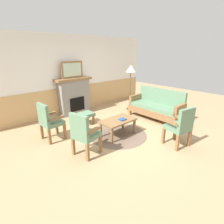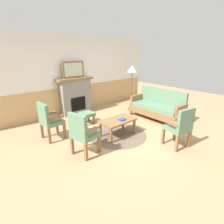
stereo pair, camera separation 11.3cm
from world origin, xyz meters
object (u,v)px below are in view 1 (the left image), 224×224
framed_picture (72,70)px  book_on_table (122,119)px  armchair_front_left (180,125)px  armchair_near_fireplace (49,120)px  couch (156,107)px  footstool (86,115)px  coffee_table (118,122)px  fireplace (74,96)px  armchair_by_window_left (84,132)px  floor_lamp_by_couch (131,71)px

framed_picture → book_on_table: 2.66m
framed_picture → book_on_table: size_ratio=4.43×
armchair_front_left → armchair_near_fireplace: bearing=131.7°
couch → armchair_front_left: size_ratio=1.84×
book_on_table → framed_picture: bearing=89.8°
footstool → book_on_table: bearing=-79.2°
coffee_table → framed_picture: bearing=87.9°
framed_picture → coffee_table: (-0.09, -2.33, -1.17)m
fireplace → book_on_table: fireplace is taller
fireplace → armchair_by_window_left: fireplace is taller
armchair_by_window_left → floor_lamp_by_couch: bearing=25.5°
book_on_table → armchair_front_left: armchair_front_left is taller
framed_picture → armchair_by_window_left: framed_picture is taller
fireplace → book_on_table: 2.43m
fireplace → couch: size_ratio=0.72×
framed_picture → armchair_front_left: (0.57, -3.73, -1.02)m
coffee_table → armchair_near_fireplace: size_ratio=0.98×
coffee_table → armchair_front_left: bearing=-65.1°
floor_lamp_by_couch → fireplace: bearing=149.6°
armchair_near_fireplace → floor_lamp_by_couch: size_ratio=0.58×
fireplace → footstool: size_ratio=3.25×
fireplace → armchair_by_window_left: 2.85m
armchair_front_left → couch: bearing=51.2°
fireplace → framed_picture: 0.91m
armchair_front_left → floor_lamp_by_couch: floor_lamp_by_couch is taller
framed_picture → couch: 3.10m
armchair_by_window_left → armchair_front_left: (1.87, -1.20, 0.00)m
coffee_table → armchair_by_window_left: size_ratio=0.98×
armchair_near_fireplace → armchair_by_window_left: (0.24, -1.17, 0.00)m
armchair_near_fireplace → armchair_front_left: size_ratio=1.00×
armchair_front_left → framed_picture: bearing=98.6°
book_on_table → armchair_by_window_left: size_ratio=0.18×
floor_lamp_by_couch → armchair_by_window_left: bearing=-154.5°
couch → floor_lamp_by_couch: bearing=85.7°
couch → coffee_table: 1.79m
armchair_near_fireplace → armchair_by_window_left: size_ratio=1.00×
fireplace → floor_lamp_by_couch: (1.80, -1.06, 0.80)m
couch → armchair_front_left: 1.83m
armchair_by_window_left → armchair_front_left: size_ratio=1.00×
coffee_table → footstool: bearing=98.1°
couch → book_on_table: size_ratio=9.96×
couch → footstool: couch is taller
armchair_near_fireplace → armchair_front_left: (2.11, -2.37, 0.00)m
coffee_table → armchair_by_window_left: (-1.22, -0.21, 0.15)m
couch → framed_picture: bearing=126.4°
armchair_by_window_left → coffee_table: bearing=9.7°
coffee_table → book_on_table: book_on_table is taller
coffee_table → armchair_front_left: 1.56m
book_on_table → footstool: bearing=100.8°
fireplace → armchair_by_window_left: bearing=-117.2°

